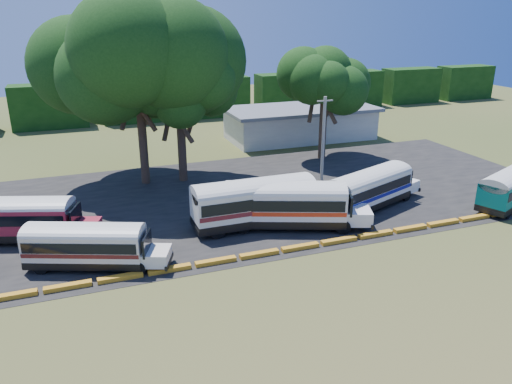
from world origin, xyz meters
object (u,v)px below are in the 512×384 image
object	(u,v)px
bus_cream_west	(88,243)
bus_white_red	(288,202)
tree_west	(136,56)
bus_red	(18,217)

from	to	relation	value
bus_cream_west	bus_white_red	distance (m)	14.37
bus_cream_west	bus_white_red	size ratio (longest dim) A/B	0.83
bus_cream_west	bus_white_red	xyz separation A→B (m)	(14.30, 1.40, 0.35)
bus_white_red	tree_west	size ratio (longest dim) A/B	0.67
bus_red	tree_west	size ratio (longest dim) A/B	0.61
bus_cream_west	bus_white_red	world-z (taller)	bus_white_red
bus_red	bus_white_red	world-z (taller)	bus_white_red
bus_red	bus_white_red	size ratio (longest dim) A/B	0.91
bus_red	bus_cream_west	world-z (taller)	bus_red
bus_cream_west	tree_west	size ratio (longest dim) A/B	0.55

